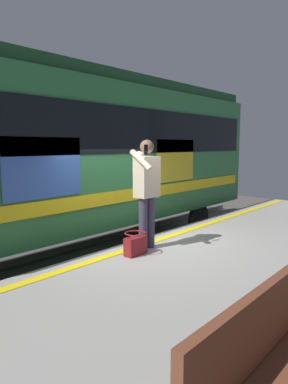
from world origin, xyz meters
name	(u,v)px	position (x,y,z in m)	size (l,w,h in m)	color
ground_plane	(136,288)	(0.00, 0.00, 0.00)	(24.18, 24.18, 0.00)	#4C4742
platform	(245,297)	(0.00, 2.08, 0.45)	(12.61, 4.17, 0.90)	gray
safety_line	(149,243)	(0.00, 0.30, 0.90)	(12.36, 0.16, 0.01)	yellow
track_rail_near	(88,267)	(0.00, -1.34, 0.08)	(16.40, 0.08, 0.16)	slate
track_rail_far	(49,253)	(0.00, -2.78, 0.08)	(16.40, 0.08, 0.16)	slate
train_carriage	(77,150)	(-0.34, -2.05, 2.47)	(9.91, 2.78, 3.86)	#2D723F
passenger	(147,185)	(0.26, 0.47, 1.94)	(0.57, 0.55, 1.76)	#383347
handbag	(135,244)	(0.64, 0.57, 1.06)	(0.36, 0.33, 0.35)	maroon
bench	(288,358)	(2.56, 3.50, 1.40)	(1.78, 0.44, 0.90)	brown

